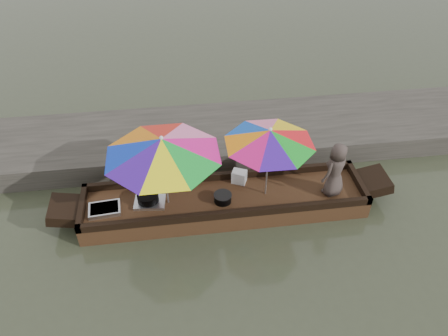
{
  "coord_description": "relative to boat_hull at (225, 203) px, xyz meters",
  "views": [
    {
      "loc": [
        -0.86,
        -6.18,
        6.19
      ],
      "look_at": [
        0.0,
        0.1,
        1.0
      ],
      "focal_mm": 35.0,
      "sensor_mm": 36.0,
      "label": 1
    }
  ],
  "objects": [
    {
      "name": "supply_bag",
      "position": [
        0.35,
        0.41,
        0.3
      ],
      "size": [
        0.35,
        0.32,
        0.26
      ],
      "primitive_type": "cube",
      "rotation": [
        0.0,
        0.0,
        -0.43
      ],
      "color": "silver",
      "rests_on": "boat_hull"
    },
    {
      "name": "charcoal_grill",
      "position": [
        -0.05,
        -0.11,
        0.25
      ],
      "size": [
        0.33,
        0.33,
        0.16
      ],
      "primitive_type": "cylinder",
      "color": "black",
      "rests_on": "boat_hull"
    },
    {
      "name": "umbrella_stern",
      "position": [
        0.81,
        0.0,
        0.95
      ],
      "size": [
        2.22,
        2.22,
        1.55
      ],
      "primitive_type": null,
      "rotation": [
        0.0,
        0.0,
        -0.42
      ],
      "color": "red",
      "rests_on": "boat_hull"
    },
    {
      "name": "umbrella_bow",
      "position": [
        -1.1,
        0.0,
        0.95
      ],
      "size": [
        2.8,
        2.8,
        1.55
      ],
      "primitive_type": null,
      "rotation": [
        0.0,
        0.0,
        -0.39
      ],
      "color": "#E51487",
      "rests_on": "boat_hull"
    },
    {
      "name": "dock",
      "position": [
        0.0,
        2.2,
        0.08
      ],
      "size": [
        22.0,
        2.2,
        0.5
      ],
      "primitive_type": "cube",
      "color": "#2D2B26",
      "rests_on": "ground"
    },
    {
      "name": "tray_crayfish",
      "position": [
        -2.29,
        -0.08,
        0.22
      ],
      "size": [
        0.62,
        0.45,
        0.09
      ],
      "primitive_type": "cube",
      "rotation": [
        0.0,
        0.0,
        0.08
      ],
      "color": "silver",
      "rests_on": "boat_hull"
    },
    {
      "name": "boat_hull",
      "position": [
        0.0,
        0.0,
        0.0
      ],
      "size": [
        5.52,
        1.2,
        0.35
      ],
      "primitive_type": "cube",
      "color": "#341C10",
      "rests_on": "water"
    },
    {
      "name": "cooking_pot",
      "position": [
        -1.47,
        0.04,
        0.28
      ],
      "size": [
        0.41,
        0.41,
        0.21
      ],
      "primitive_type": "cylinder",
      "color": "black",
      "rests_on": "boat_hull"
    },
    {
      "name": "vendor",
      "position": [
        2.11,
        -0.15,
        0.75
      ],
      "size": [
        0.68,
        0.61,
        1.16
      ],
      "primitive_type": "imported",
      "rotation": [
        0.0,
        0.0,
        3.69
      ],
      "color": "#403530",
      "rests_on": "boat_hull"
    },
    {
      "name": "tray_scallop",
      "position": [
        -1.45,
        0.01,
        0.21
      ],
      "size": [
        0.63,
        0.47,
        0.06
      ],
      "primitive_type": "cube",
      "rotation": [
        0.0,
        0.0,
        -0.11
      ],
      "color": "silver",
      "rests_on": "boat_hull"
    },
    {
      "name": "water",
      "position": [
        0.0,
        0.0,
        -0.17
      ],
      "size": [
        80.0,
        80.0,
        0.0
      ],
      "primitive_type": "plane",
      "color": "#3A402D",
      "rests_on": "ground"
    }
  ]
}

